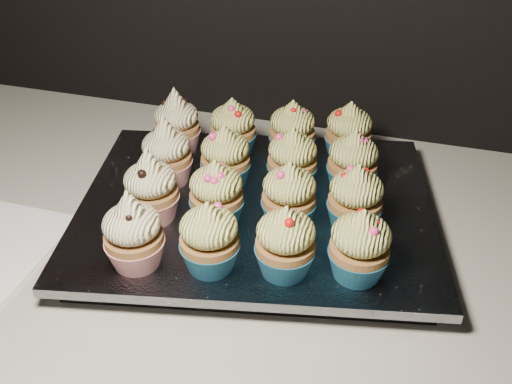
{
  "coord_description": "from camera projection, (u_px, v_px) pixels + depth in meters",
  "views": [
    {
      "loc": [
        0.16,
        1.19,
        1.35
      ],
      "look_at": [
        0.01,
        1.73,
        0.95
      ],
      "focal_mm": 40.0,
      "sensor_mm": 36.0,
      "label": 1
    }
  ],
  "objects": [
    {
      "name": "cupcake_1",
      "position": [
        209.0,
        238.0,
        0.58
      ],
      "size": [
        0.06,
        0.06,
        0.08
      ],
      "color": "#1C5F84",
      "rests_on": "foil_lining"
    },
    {
      "name": "cupcake_0",
      "position": [
        133.0,
        234.0,
        0.59
      ],
      "size": [
        0.06,
        0.06,
        0.1
      ],
      "color": "#AE1818",
      "rests_on": "foil_lining"
    },
    {
      "name": "cupcake_15",
      "position": [
        349.0,
        133.0,
        0.77
      ],
      "size": [
        0.06,
        0.06,
        0.08
      ],
      "color": "#1C5F84",
      "rests_on": "foil_lining"
    },
    {
      "name": "cupcake_5",
      "position": [
        216.0,
        195.0,
        0.65
      ],
      "size": [
        0.06,
        0.06,
        0.08
      ],
      "color": "#1C5F84",
      "rests_on": "foil_lining"
    },
    {
      "name": "cupcake_12",
      "position": [
        177.0,
        124.0,
        0.78
      ],
      "size": [
        0.06,
        0.06,
        0.1
      ],
      "color": "#AE1818",
      "rests_on": "foil_lining"
    },
    {
      "name": "worktop",
      "position": [
        245.0,
        250.0,
        0.71
      ],
      "size": [
        2.44,
        0.64,
        0.04
      ],
      "primitive_type": "cube",
      "color": "beige",
      "rests_on": "cabinet"
    },
    {
      "name": "cupcake_6",
      "position": [
        289.0,
        196.0,
        0.64
      ],
      "size": [
        0.06,
        0.06,
        0.08
      ],
      "color": "#1C5F84",
      "rests_on": "foil_lining"
    },
    {
      "name": "cupcake_10",
      "position": [
        292.0,
        160.0,
        0.71
      ],
      "size": [
        0.06,
        0.06,
        0.08
      ],
      "color": "#1C5F84",
      "rests_on": "foil_lining"
    },
    {
      "name": "cupcake_2",
      "position": [
        285.0,
        243.0,
        0.58
      ],
      "size": [
        0.06,
        0.06,
        0.08
      ],
      "color": "#1C5F84",
      "rests_on": "foil_lining"
    },
    {
      "name": "cupcake_3",
      "position": [
        360.0,
        246.0,
        0.57
      ],
      "size": [
        0.06,
        0.06,
        0.08
      ],
      "color": "#1C5F84",
      "rests_on": "foil_lining"
    },
    {
      "name": "cupcake_13",
      "position": [
        233.0,
        129.0,
        0.77
      ],
      "size": [
        0.06,
        0.06,
        0.08
      ],
      "color": "#1C5F84",
      "rests_on": "foil_lining"
    },
    {
      "name": "baking_tray",
      "position": [
        256.0,
        217.0,
        0.71
      ],
      "size": [
        0.45,
        0.37,
        0.02
      ],
      "primitive_type": "cube",
      "rotation": [
        0.0,
        0.0,
        0.2
      ],
      "color": "black",
      "rests_on": "worktop"
    },
    {
      "name": "cupcake_7",
      "position": [
        355.0,
        199.0,
        0.64
      ],
      "size": [
        0.06,
        0.06,
        0.08
      ],
      "color": "#1C5F84",
      "rests_on": "foil_lining"
    },
    {
      "name": "cupcake_4",
      "position": [
        151.0,
        189.0,
        0.65
      ],
      "size": [
        0.06,
        0.06,
        0.1
      ],
      "color": "#AE1818",
      "rests_on": "foil_lining"
    },
    {
      "name": "cupcake_9",
      "position": [
        225.0,
        158.0,
        0.71
      ],
      "size": [
        0.06,
        0.06,
        0.08
      ],
      "color": "#1C5F84",
      "rests_on": "foil_lining"
    },
    {
      "name": "cupcake_8",
      "position": [
        167.0,
        154.0,
        0.72
      ],
      "size": [
        0.06,
        0.06,
        0.1
      ],
      "color": "#AE1818",
      "rests_on": "foil_lining"
    },
    {
      "name": "cupcake_11",
      "position": [
        353.0,
        163.0,
        0.7
      ],
      "size": [
        0.06,
        0.06,
        0.08
      ],
      "color": "#1C5F84",
      "rests_on": "foil_lining"
    },
    {
      "name": "cupcake_14",
      "position": [
        292.0,
        131.0,
        0.77
      ],
      "size": [
        0.06,
        0.06,
        0.08
      ],
      "color": "#1C5F84",
      "rests_on": "foil_lining"
    },
    {
      "name": "foil_lining",
      "position": [
        256.0,
        207.0,
        0.7
      ],
      "size": [
        0.49,
        0.41,
        0.01
      ],
      "primitive_type": "cube",
      "rotation": [
        0.0,
        0.0,
        0.2
      ],
      "color": "silver",
      "rests_on": "baking_tray"
    }
  ]
}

